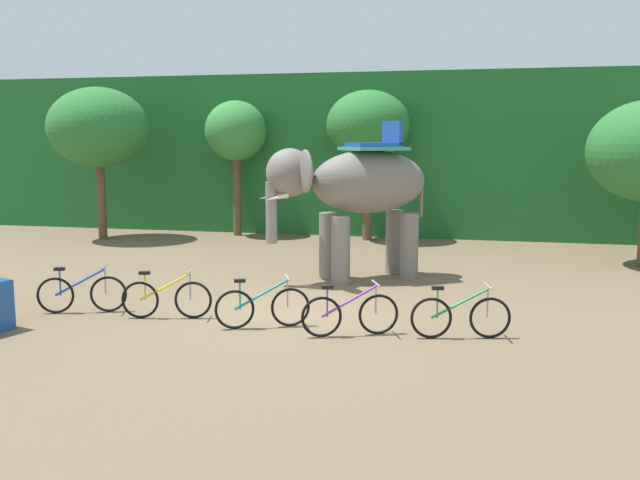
# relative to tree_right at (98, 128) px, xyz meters

# --- Properties ---
(ground_plane) EXTENTS (80.00, 80.00, 0.00)m
(ground_plane) POSITION_rel_tree_right_xyz_m (8.87, -8.29, -3.72)
(ground_plane) COLOR brown
(foliage_hedge) EXTENTS (36.00, 6.00, 5.60)m
(foliage_hedge) POSITION_rel_tree_right_xyz_m (8.87, 5.63, -0.92)
(foliage_hedge) COLOR #1E6028
(foliage_hedge) RESTS_ON ground
(tree_right) EXTENTS (3.30, 3.30, 5.05)m
(tree_right) POSITION_rel_tree_right_xyz_m (0.00, 0.00, 0.00)
(tree_right) COLOR brown
(tree_right) RESTS_ON ground
(tree_center_left) EXTENTS (2.13, 2.13, 4.67)m
(tree_center_left) POSITION_rel_tree_right_xyz_m (4.09, 1.96, -0.13)
(tree_center_left) COLOR brown
(tree_center_left) RESTS_ON ground
(tree_far_left) EXTENTS (2.75, 2.75, 4.94)m
(tree_far_left) POSITION_rel_tree_right_xyz_m (8.72, 1.85, 0.06)
(tree_far_left) COLOR brown
(tree_far_left) RESTS_ON ground
(elephant) EXTENTS (3.98, 3.35, 3.78)m
(elephant) POSITION_rel_tree_right_xyz_m (9.53, -4.80, -1.51)
(elephant) COLOR slate
(elephant) RESTS_ON ground
(bike_blue) EXTENTS (1.62, 0.72, 0.92)m
(bike_blue) POSITION_rel_tree_right_xyz_m (4.92, -9.23, -3.33)
(bike_blue) COLOR black
(bike_blue) RESTS_ON ground
(bike_yellow) EXTENTS (1.68, 0.57, 0.92)m
(bike_yellow) POSITION_rel_tree_right_xyz_m (6.72, -9.27, -3.33)
(bike_yellow) COLOR black
(bike_yellow) RESTS_ON ground
(bike_teal) EXTENTS (1.59, 0.78, 0.92)m
(bike_teal) POSITION_rel_tree_right_xyz_m (8.68, -9.49, -3.33)
(bike_teal) COLOR black
(bike_teal) RESTS_ON ground
(bike_purple) EXTENTS (1.59, 0.78, 0.92)m
(bike_purple) POSITION_rel_tree_right_xyz_m (10.30, -9.65, -3.33)
(bike_purple) COLOR black
(bike_purple) RESTS_ON ground
(bike_green) EXTENTS (1.67, 0.59, 0.92)m
(bike_green) POSITION_rel_tree_right_xyz_m (12.15, -9.38, -3.33)
(bike_green) COLOR black
(bike_green) RESTS_ON ground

